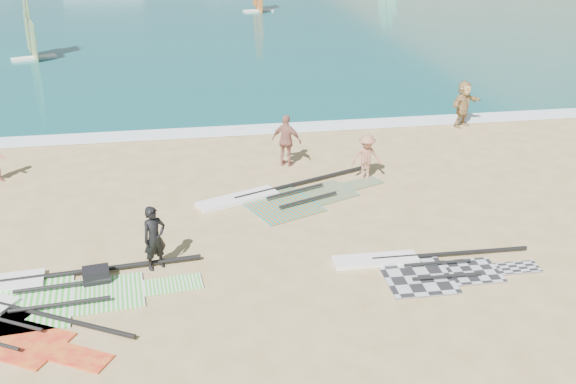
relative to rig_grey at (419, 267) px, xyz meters
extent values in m
plane|color=tan|center=(-2.63, -1.18, -0.05)|extent=(300.00, 300.00, 0.00)
cube|color=white|center=(-2.63, 11.12, -0.05)|extent=(300.00, 1.20, 0.04)
cube|color=#242426|center=(-0.20, -0.37, -0.03)|extent=(1.62, 1.79, 0.04)
cube|color=#242426|center=(1.21, -0.39, -0.03)|extent=(1.25, 1.17, 0.04)
cube|color=#242426|center=(2.36, -0.41, -0.03)|extent=(1.07, 0.55, 0.04)
cylinder|color=black|center=(0.96, 0.41, 0.05)|extent=(4.06, 0.16, 0.10)
cylinder|color=black|center=(0.42, -0.07, 0.11)|extent=(1.68, 0.10, 0.07)
cylinder|color=black|center=(0.41, -0.69, 0.11)|extent=(1.68, 0.10, 0.07)
cube|color=white|center=(-0.98, 0.44, 0.01)|extent=(2.13, 0.61, 0.12)
cube|color=green|center=(-9.17, -0.12, -0.03)|extent=(2.22, 2.43, 0.04)
cube|color=green|center=(-7.39, 0.05, -0.03)|extent=(1.70, 1.60, 0.04)
cube|color=green|center=(-5.94, 0.19, -0.03)|extent=(1.40, 0.80, 0.04)
cylinder|color=black|center=(-7.82, 1.02, 0.05)|extent=(5.15, 0.62, 0.12)
cylinder|color=black|center=(-8.43, 0.34, 0.11)|extent=(2.13, 0.29, 0.09)
cylinder|color=black|center=(-8.35, -0.44, 0.11)|extent=(2.13, 0.29, 0.09)
cube|color=orange|center=(-2.79, 4.10, -0.03)|extent=(2.54, 2.65, 0.04)
cube|color=orange|center=(-1.25, 4.74, -0.03)|extent=(1.87, 1.81, 0.04)
cube|color=orange|center=(0.01, 5.25, -0.03)|extent=(1.40, 1.06, 0.04)
cylinder|color=black|center=(-1.89, 5.49, 0.05)|extent=(4.49, 1.94, 0.12)
cylinder|color=black|center=(-2.26, 4.72, 0.11)|extent=(1.87, 0.83, 0.08)
cylinder|color=black|center=(-1.98, 4.04, 0.11)|extent=(1.87, 0.83, 0.08)
cube|color=white|center=(-4.02, 4.61, 0.01)|extent=(2.58, 1.58, 0.12)
cube|color=red|center=(-8.78, -1.61, -0.03)|extent=(1.77, 1.74, 0.04)
cube|color=red|center=(-7.70, -2.22, -0.03)|extent=(1.28, 1.06, 0.04)
cylinder|color=black|center=(-8.61, -0.72, 0.05)|extent=(3.88, 2.24, 0.10)
cylinder|color=black|center=(-9.36, -0.90, 0.11)|extent=(1.62, 0.96, 0.08)
cube|color=black|center=(-7.70, 0.60, 0.14)|extent=(0.65, 0.51, 0.38)
imported|color=black|center=(-6.32, 1.07, 0.77)|extent=(0.71, 0.64, 1.63)
imported|color=#A96A55|center=(0.21, 5.62, 0.71)|extent=(1.00, 0.60, 1.52)
imported|color=#A46859|center=(-2.11, 7.23, 0.85)|extent=(1.12, 0.92, 1.79)
imported|color=tan|center=(5.50, 10.32, 0.88)|extent=(1.75, 1.36, 1.85)
cube|color=white|center=(-13.82, 25.89, 0.05)|extent=(2.54, 1.56, 0.14)
cube|color=orange|center=(-13.82, 25.89, 1.24)|extent=(1.15, 2.81, 2.67)
cube|color=orange|center=(-13.82, 25.89, 3.08)|extent=(0.67, 1.59, 1.85)
cylinder|color=black|center=(-13.82, 25.89, 2.26)|extent=(0.40, 0.82, 4.23)
cube|color=white|center=(1.11, 41.94, 0.05)|extent=(2.59, 1.13, 0.15)
camera|label=1|loc=(-5.36, -12.83, 8.03)|focal=40.00mm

